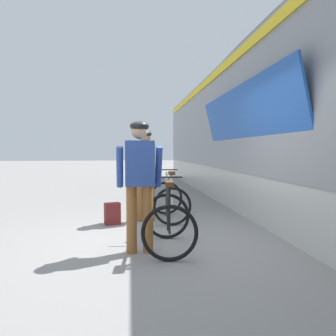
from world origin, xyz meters
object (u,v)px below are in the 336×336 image
object	(u,v)px
cyclist_near_in_blue	(140,174)
cyclist_far_in_olive	(145,167)
train_car	(318,121)
bicycle_near_black	(168,220)
bicycle_far_white	(169,200)
backpack_on_platform	(112,214)

from	to	relation	value
cyclist_near_in_blue	cyclist_far_in_olive	xyz separation A→B (m)	(0.17, 1.89, 0.00)
train_car	bicycle_near_black	size ratio (longest dim) A/B	19.15
train_car	bicycle_far_white	world-z (taller)	train_car
cyclist_near_in_blue	backpack_on_platform	xyz separation A→B (m)	(-0.46, 1.68, -0.85)
cyclist_far_in_olive	backpack_on_platform	bearing A→B (deg)	-161.39
cyclist_near_in_blue	bicycle_near_black	bearing A→B (deg)	13.57
train_car	backpack_on_platform	xyz separation A→B (m)	(-4.14, -0.16, -1.77)
cyclist_far_in_olive	bicycle_near_black	bearing A→B (deg)	-82.80
cyclist_near_in_blue	backpack_on_platform	distance (m)	1.94
backpack_on_platform	bicycle_near_black	bearing A→B (deg)	-77.75
bicycle_near_black	bicycle_far_white	distance (m)	1.87
bicycle_far_white	backpack_on_platform	bearing A→B (deg)	-166.26
train_car	bicycle_near_black	xyz separation A→B (m)	(-3.29, -1.75, -1.56)
train_car	cyclist_far_in_olive	xyz separation A→B (m)	(-3.52, 0.05, -0.91)
cyclist_far_in_olive	bicycle_far_white	distance (m)	0.81
bicycle_near_black	backpack_on_platform	xyz separation A→B (m)	(-0.85, 1.58, -0.20)
cyclist_far_in_olive	bicycle_near_black	distance (m)	1.92
bicycle_near_black	backpack_on_platform	size ratio (longest dim) A/B	2.81
bicycle_near_black	bicycle_far_white	bearing A→B (deg)	82.53
bicycle_near_black	cyclist_far_in_olive	bearing A→B (deg)	97.20
bicycle_near_black	backpack_on_platform	world-z (taller)	bicycle_near_black
cyclist_near_in_blue	backpack_on_platform	bearing A→B (deg)	105.23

